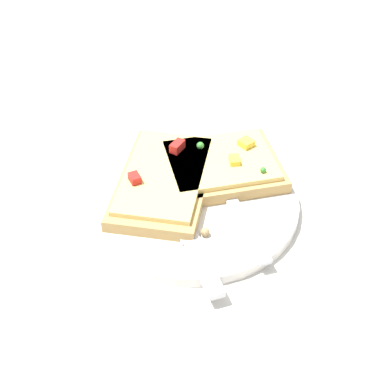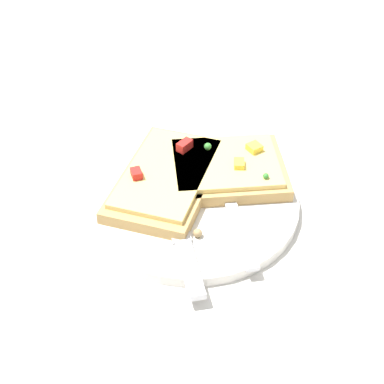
{
  "view_description": "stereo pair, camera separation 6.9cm",
  "coord_description": "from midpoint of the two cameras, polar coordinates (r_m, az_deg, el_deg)",
  "views": [
    {
      "loc": [
        0.39,
        0.35,
        0.47
      ],
      "look_at": [
        0.0,
        0.0,
        0.02
      ],
      "focal_mm": 60.0,
      "sensor_mm": 36.0,
      "label": 1
    },
    {
      "loc": [
        0.34,
        0.39,
        0.47
      ],
      "look_at": [
        0.0,
        0.0,
        0.02
      ],
      "focal_mm": 60.0,
      "sensor_mm": 36.0,
      "label": 2
    }
  ],
  "objects": [
    {
      "name": "pizza_slice_corner",
      "position": [
        0.72,
        5.8,
        2.02
      ],
      "size": [
        0.17,
        0.16,
        0.03
      ],
      "rotation": [
        0.0,
        0.0,
        2.52
      ],
      "color": "tan",
      "rests_on": "plate"
    },
    {
      "name": "knife",
      "position": [
        0.65,
        2.05,
        -4.12
      ],
      "size": [
        0.11,
        0.18,
        0.01
      ],
      "rotation": [
        0.0,
        0.0,
        4.2
      ],
      "color": "silver",
      "rests_on": "plate"
    },
    {
      "name": "fork",
      "position": [
        0.7,
        5.98,
        -0.36
      ],
      "size": [
        0.12,
        0.18,
        0.01
      ],
      "rotation": [
        0.0,
        0.0,
        4.18
      ],
      "color": "silver",
      "rests_on": "plate"
    },
    {
      "name": "crumb_scatter",
      "position": [
        0.68,
        4.7,
        -1.56
      ],
      "size": [
        0.08,
        0.04,
        0.01
      ],
      "color": "#9F954C",
      "rests_on": "plate"
    },
    {
      "name": "ground_plane",
      "position": [
        0.7,
        2.8,
        -1.48
      ],
      "size": [
        4.0,
        4.0,
        0.0
      ],
      "primitive_type": "plane",
      "color": "beige"
    },
    {
      "name": "pizza_slice_main",
      "position": [
        0.71,
        0.52,
        1.17
      ],
      "size": [
        0.19,
        0.17,
        0.03
      ],
      "rotation": [
        0.0,
        0.0,
        3.69
      ],
      "color": "tan",
      "rests_on": "plate"
    },
    {
      "name": "plate",
      "position": [
        0.7,
        2.82,
        -1.12
      ],
      "size": [
        0.23,
        0.23,
        0.01
      ],
      "color": "silver",
      "rests_on": "ground"
    }
  ]
}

